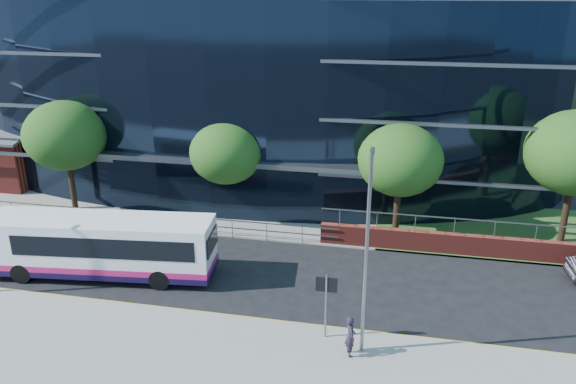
% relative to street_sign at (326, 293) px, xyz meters
% --- Properties ---
extents(ground, '(200.00, 200.00, 0.00)m').
position_rel_street_sign_xyz_m(ground, '(-4.50, 1.59, -2.15)').
color(ground, black).
rests_on(ground, ground).
extents(pavement_near, '(80.00, 8.00, 0.15)m').
position_rel_street_sign_xyz_m(pavement_near, '(-4.50, -3.41, -2.07)').
color(pavement_near, gray).
rests_on(pavement_near, ground).
extents(kerb, '(80.00, 0.25, 0.16)m').
position_rel_street_sign_xyz_m(kerb, '(-4.50, 0.59, -2.07)').
color(kerb, gray).
rests_on(kerb, ground).
extents(yellow_line_outer, '(80.00, 0.08, 0.01)m').
position_rel_street_sign_xyz_m(yellow_line_outer, '(-4.50, 0.79, -2.14)').
color(yellow_line_outer, gold).
rests_on(yellow_line_outer, ground).
extents(yellow_line_inner, '(80.00, 0.08, 0.01)m').
position_rel_street_sign_xyz_m(yellow_line_inner, '(-4.50, 0.94, -2.14)').
color(yellow_line_inner, gold).
rests_on(yellow_line_inner, ground).
extents(far_forecourt, '(50.00, 8.00, 0.10)m').
position_rel_street_sign_xyz_m(far_forecourt, '(-10.50, 12.59, -2.10)').
color(far_forecourt, gray).
rests_on(far_forecourt, ground).
extents(glass_office, '(44.00, 23.10, 16.00)m').
position_rel_street_sign_xyz_m(glass_office, '(-8.50, 22.44, 5.85)').
color(glass_office, black).
rests_on(glass_office, ground).
extents(guard_railings, '(24.00, 0.05, 1.10)m').
position_rel_street_sign_xyz_m(guard_railings, '(-12.50, 8.59, -1.33)').
color(guard_railings, slate).
rests_on(guard_railings, ground).
extents(street_sign, '(0.85, 0.09, 2.80)m').
position_rel_street_sign_xyz_m(street_sign, '(0.00, 0.00, 0.00)').
color(street_sign, slate).
rests_on(street_sign, pavement_near).
extents(tree_far_a, '(4.95, 4.95, 6.98)m').
position_rel_street_sign_xyz_m(tree_far_a, '(-17.50, 10.59, 2.71)').
color(tree_far_a, black).
rests_on(tree_far_a, ground).
extents(tree_far_b, '(4.29, 4.29, 6.05)m').
position_rel_street_sign_xyz_m(tree_far_b, '(-7.50, 11.09, 2.06)').
color(tree_far_b, black).
rests_on(tree_far_b, ground).
extents(tree_far_c, '(4.62, 4.62, 6.51)m').
position_rel_street_sign_xyz_m(tree_far_c, '(2.50, 10.59, 2.39)').
color(tree_far_c, black).
rests_on(tree_far_c, ground).
extents(streetlight_east, '(0.15, 0.77, 8.00)m').
position_rel_street_sign_xyz_m(streetlight_east, '(1.50, -0.59, 2.29)').
color(streetlight_east, slate).
rests_on(streetlight_east, pavement_near).
extents(city_bus, '(11.23, 3.73, 2.98)m').
position_rel_street_sign_xyz_m(city_bus, '(-11.34, 3.17, -0.57)').
color(city_bus, white).
rests_on(city_bus, ground).
extents(pedestrian, '(0.58, 0.70, 1.65)m').
position_rel_street_sign_xyz_m(pedestrian, '(1.08, -0.98, -1.17)').
color(pedestrian, '#251D2B').
rests_on(pedestrian, pavement_near).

